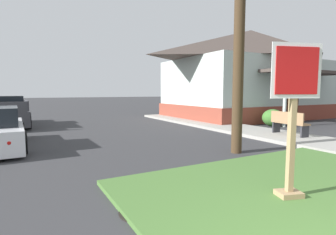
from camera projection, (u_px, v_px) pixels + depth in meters
grass_corner_patch at (329, 199)px, 4.10m from camera, size 5.96×4.98×0.08m
sidewalk_strip at (269, 134)px, 10.23m from camera, size 2.20×18.91×0.12m
stop_sign at (293, 121)px, 3.98m from camera, size 0.77×0.38×2.33m
manhole_cover at (143, 212)px, 3.74m from camera, size 0.70×0.70×0.02m
pickup_truck_charcoal at (5, 114)px, 12.92m from camera, size 2.20×5.08×1.48m
street_bench at (289, 122)px, 9.65m from camera, size 0.53×1.46×0.85m
corner_house at (250, 73)px, 17.53m from camera, size 10.68×8.14×5.70m
shrub_near_porch at (273, 118)px, 13.00m from camera, size 1.01×1.01×0.84m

